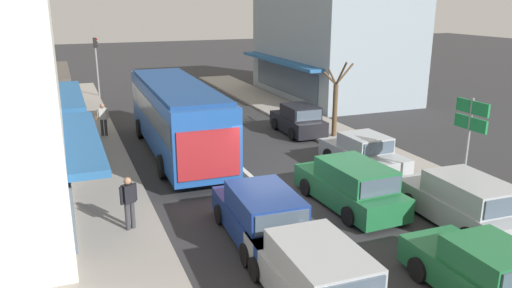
# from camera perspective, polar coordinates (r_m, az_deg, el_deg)

# --- Properties ---
(ground_plane) EXTENTS (140.00, 140.00, 0.00)m
(ground_plane) POSITION_cam_1_polar(r_m,az_deg,el_deg) (17.64, 2.30, -6.24)
(ground_plane) COLOR #2D2D30
(lane_centre_line) EXTENTS (0.20, 28.00, 0.01)m
(lane_centre_line) POSITION_cam_1_polar(r_m,az_deg,el_deg) (21.13, -2.06, -2.38)
(lane_centre_line) COLOR silver
(lane_centre_line) RESTS_ON ground
(sidewalk_left) EXTENTS (5.20, 44.00, 0.14)m
(sidewalk_left) POSITION_cam_1_polar(r_m,az_deg,el_deg) (21.95, -20.89, -2.58)
(sidewalk_left) COLOR gray
(sidewalk_left) RESTS_ON ground
(kerb_right) EXTENTS (2.80, 44.00, 0.12)m
(kerb_right) POSITION_cam_1_polar(r_m,az_deg,el_deg) (25.41, 9.71, 0.74)
(kerb_right) COLOR gray
(kerb_right) RESTS_ON ground
(building_right_far) EXTENTS (8.30, 12.26, 8.47)m
(building_right_far) POSITION_cam_1_polar(r_m,az_deg,el_deg) (36.35, 8.67, 12.06)
(building_right_far) COLOR #84939E
(building_right_far) RESTS_ON ground
(city_bus) EXTENTS (2.89, 10.90, 3.23)m
(city_bus) POSITION_cam_1_polar(r_m,az_deg,el_deg) (22.38, -9.06, 3.48)
(city_bus) COLOR #1E4C99
(city_bus) RESTS_ON ground
(wagon_adjacent_lane_lead) EXTENTS (2.08, 4.57, 1.58)m
(wagon_adjacent_lane_lead) POSITION_cam_1_polar(r_m,az_deg,el_deg) (14.45, 0.67, -8.27)
(wagon_adjacent_lane_lead) COLOR navy
(wagon_adjacent_lane_lead) RESTS_ON ground
(wagon_behind_bus_mid) EXTENTS (2.06, 4.56, 1.58)m
(wagon_behind_bus_mid) POSITION_cam_1_polar(r_m,az_deg,el_deg) (17.02, 10.77, -4.69)
(wagon_behind_bus_mid) COLOR #1E6638
(wagon_behind_bus_mid) RESTS_ON ground
(wagon_queue_far_back) EXTENTS (2.00, 4.53, 1.58)m
(wagon_queue_far_back) POSITION_cam_1_polar(r_m,az_deg,el_deg) (11.66, 6.73, -14.81)
(wagon_queue_far_back) COLOR #9EA3A8
(wagon_queue_far_back) RESTS_ON ground
(sedan_queue_gap_filler) EXTENTS (1.92, 4.21, 1.47)m
(sedan_queue_gap_filler) POSITION_cam_1_polar(r_m,az_deg,el_deg) (12.89, 24.89, -13.53)
(sedan_queue_gap_filler) COLOR #1E6638
(sedan_queue_gap_filler) RESTS_ON ground
(parked_wagon_kerb_front) EXTENTS (2.04, 4.55, 1.58)m
(parked_wagon_kerb_front) POSITION_cam_1_polar(r_m,az_deg,el_deg) (16.62, 22.63, -6.23)
(parked_wagon_kerb_front) COLOR #9EA3A8
(parked_wagon_kerb_front) RESTS_ON ground
(parked_sedan_kerb_second) EXTENTS (2.00, 4.25, 1.47)m
(parked_sedan_kerb_second) POSITION_cam_1_polar(r_m,az_deg,el_deg) (20.85, 12.16, -1.10)
(parked_sedan_kerb_second) COLOR #9EA3A8
(parked_sedan_kerb_second) RESTS_ON ground
(parked_hatchback_kerb_third) EXTENTS (1.86, 3.72, 1.54)m
(parked_hatchback_kerb_third) POSITION_cam_1_polar(r_m,az_deg,el_deg) (25.95, 4.88, 2.72)
(parked_hatchback_kerb_third) COLOR black
(parked_hatchback_kerb_third) RESTS_ON ground
(traffic_light_downstreet) EXTENTS (0.32, 0.24, 4.20)m
(traffic_light_downstreet) POSITION_cam_1_polar(r_m,az_deg,el_deg) (37.17, -17.79, 9.44)
(traffic_light_downstreet) COLOR gray
(traffic_light_downstreet) RESTS_ON ground
(directional_road_sign) EXTENTS (0.10, 1.40, 3.60)m
(directional_road_sign) POSITION_cam_1_polar(r_m,az_deg,el_deg) (18.16, 23.28, 2.05)
(directional_road_sign) COLOR gray
(directional_road_sign) RESTS_ON ground
(street_tree_right) EXTENTS (1.68, 1.70, 3.93)m
(street_tree_right) POSITION_cam_1_polar(r_m,az_deg,el_deg) (25.07, 9.08, 4.60)
(street_tree_right) COLOR brown
(street_tree_right) RESTS_ON ground
(pedestrian_with_handbag_near) EXTENTS (0.66, 0.32, 1.63)m
(pedestrian_with_handbag_near) POSITION_cam_1_polar(r_m,az_deg,el_deg) (26.05, -17.10, 2.91)
(pedestrian_with_handbag_near) COLOR #333338
(pedestrian_with_handbag_near) RESTS_ON sidewalk_left
(pedestrian_browsing_midblock) EXTENTS (0.53, 0.35, 1.63)m
(pedestrian_browsing_midblock) POSITION_cam_1_polar(r_m,az_deg,el_deg) (15.20, -14.33, -6.21)
(pedestrian_browsing_midblock) COLOR #333338
(pedestrian_browsing_midblock) RESTS_ON sidewalk_left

